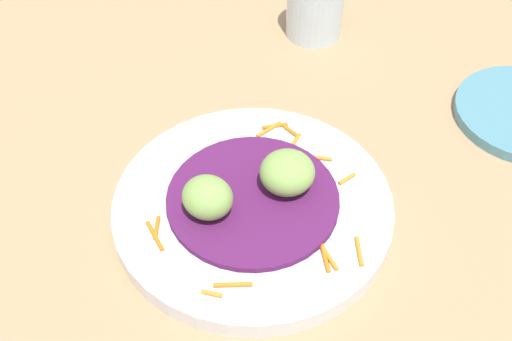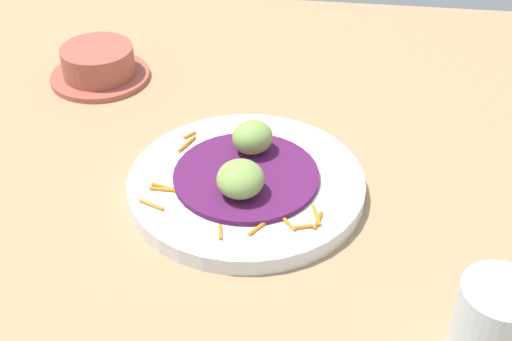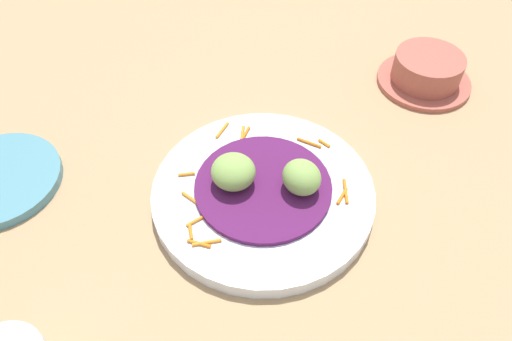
{
  "view_description": "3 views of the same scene",
  "coord_description": "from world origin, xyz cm",
  "px_view_note": "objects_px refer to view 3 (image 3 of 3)",
  "views": [
    {
      "loc": [
        32.61,
        -17.13,
        52.83
      ],
      "look_at": [
        -7.27,
        1.17,
        6.1
      ],
      "focal_mm": 46.5,
      "sensor_mm": 36.0,
      "label": 1
    },
    {
      "loc": [
        -14.84,
        63.61,
        53.68
      ],
      "look_at": [
        -6.76,
        1.28,
        6.19
      ],
      "focal_mm": 49.77,
      "sensor_mm": 36.0,
      "label": 2
    },
    {
      "loc": [
        -42.42,
        -2.04,
        49.5
      ],
      "look_at": [
        -3.75,
        1.0,
        5.24
      ],
      "focal_mm": 33.67,
      "sensor_mm": 36.0,
      "label": 3
    }
  ],
  "objects_px": {
    "main_plate": "(267,194)",
    "guac_scoop_left": "(233,172)",
    "guac_scoop_center": "(302,177)",
    "terracotta_bowl": "(426,72)"
  },
  "relations": [
    {
      "from": "main_plate",
      "to": "terracotta_bowl",
      "type": "distance_m",
      "value": 0.34
    },
    {
      "from": "main_plate",
      "to": "terracotta_bowl",
      "type": "xyz_separation_m",
      "value": [
        0.25,
        -0.23,
        0.01
      ]
    },
    {
      "from": "main_plate",
      "to": "guac_scoop_left",
      "type": "bearing_deg",
      "value": 88.34
    },
    {
      "from": "main_plate",
      "to": "guac_scoop_center",
      "type": "relative_size",
      "value": 5.61
    },
    {
      "from": "guac_scoop_left",
      "to": "guac_scoop_center",
      "type": "distance_m",
      "value": 0.08
    },
    {
      "from": "main_plate",
      "to": "guac_scoop_center",
      "type": "bearing_deg",
      "value": -91.66
    },
    {
      "from": "guac_scoop_center",
      "to": "terracotta_bowl",
      "type": "distance_m",
      "value": 0.31
    },
    {
      "from": "guac_scoop_left",
      "to": "guac_scoop_center",
      "type": "xyz_separation_m",
      "value": [
        -0.0,
        -0.08,
        0.0
      ]
    },
    {
      "from": "main_plate",
      "to": "guac_scoop_left",
      "type": "xyz_separation_m",
      "value": [
        0.0,
        0.04,
        0.04
      ]
    },
    {
      "from": "main_plate",
      "to": "guac_scoop_left",
      "type": "relative_size",
      "value": 5.1
    }
  ]
}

